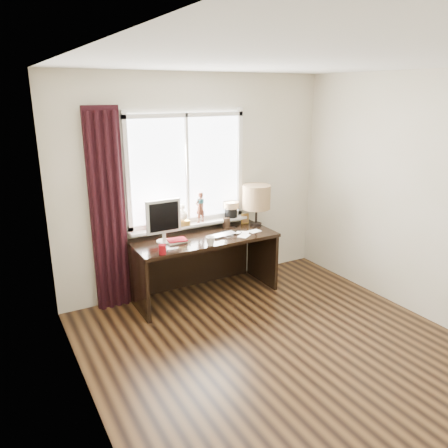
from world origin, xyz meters
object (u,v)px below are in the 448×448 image
laptop (224,235)px  red_cup (162,249)px  mug (210,241)px  table_lamp (257,197)px  desk (201,254)px  monitor (164,218)px

laptop → red_cup: red_cup is taller
mug → table_lamp: 0.99m
desk → table_lamp: 0.99m
mug → red_cup: (-0.56, 0.01, -0.00)m
red_cup → table_lamp: table_lamp is taller
desk → table_lamp: size_ratio=3.27×
laptop → red_cup: bearing=-173.0°
table_lamp → monitor: bearing=-178.7°
mug → desk: bearing=79.0°
mug → desk: mug is taller
laptop → desk: 0.38m
red_cup → monitor: bearing=65.1°
laptop → desk: bearing=134.5°
red_cup → mug: bearing=-1.5°
desk → monitor: bearing=-175.6°
red_cup → laptop: bearing=13.5°
laptop → table_lamp: (0.56, 0.17, 0.35)m
laptop → desk: laptop is taller
laptop → mug: (-0.30, -0.22, 0.04)m
laptop → table_lamp: size_ratio=0.60×
mug → table_lamp: size_ratio=0.21×
red_cup → table_lamp: 1.50m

